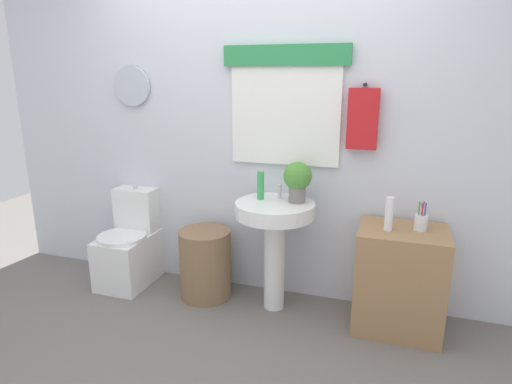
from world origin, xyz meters
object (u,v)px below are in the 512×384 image
toilet (130,247)px  pedestal_sink (275,228)px  wooden_cabinet (399,279)px  toothbrush_cup (421,222)px  soap_bottle (261,185)px  potted_plant (298,179)px  lotion_bottle (389,214)px  laundry_hamper (205,264)px

toilet → pedestal_sink: size_ratio=0.97×
pedestal_sink → toilet: bearing=178.4°
wooden_cabinet → toothbrush_cup: toothbrush_cup is taller
wooden_cabinet → soap_bottle: soap_bottle is taller
toilet → potted_plant: potted_plant is taller
toothbrush_cup → lotion_bottle: bearing=-162.8°
soap_bottle → lotion_bottle: 0.88m
wooden_cabinet → toothbrush_cup: bearing=11.6°
toilet → laundry_hamper: size_ratio=1.47×
lotion_bottle → toothbrush_cup: 0.21m
wooden_cabinet → soap_bottle: 1.11m
laundry_hamper → pedestal_sink: bearing=0.0°
toilet → laundry_hamper: toilet is taller
wooden_cabinet → toothbrush_cup: size_ratio=3.75×
wooden_cabinet → laundry_hamper: bearing=180.0°
laundry_hamper → soap_bottle: soap_bottle is taller
potted_plant → toothbrush_cup: bearing=-2.8°
potted_plant → lotion_bottle: bearing=-9.3°
toilet → soap_bottle: bearing=0.8°
pedestal_sink → toothbrush_cup: toothbrush_cup is taller
wooden_cabinet → lotion_bottle: bearing=-157.6°
wooden_cabinet → lotion_bottle: size_ratio=3.23×
soap_bottle → toothbrush_cup: 1.08m
pedestal_sink → potted_plant: (0.14, 0.06, 0.35)m
toilet → lotion_bottle: (1.97, -0.07, 0.51)m
pedestal_sink → potted_plant: size_ratio=2.82×
toilet → toothbrush_cup: (2.17, -0.01, 0.46)m
pedestal_sink → lotion_bottle: 0.78m
toilet → potted_plant: bearing=1.1°
lotion_bottle → toothbrush_cup: bearing=17.2°
pedestal_sink → soap_bottle: soap_bottle is taller
laundry_hamper → pedestal_sink: 0.64m
pedestal_sink → lotion_bottle: lotion_bottle is taller
soap_bottle → toothbrush_cup: size_ratio=1.08×
potted_plant → toothbrush_cup: (0.81, -0.04, -0.21)m
potted_plant → wooden_cabinet: bearing=-4.8°
pedestal_sink → soap_bottle: 0.31m
pedestal_sink → wooden_cabinet: size_ratio=1.15×
wooden_cabinet → lotion_bottle: lotion_bottle is taller
potted_plant → lotion_bottle: size_ratio=1.31×
soap_bottle → laundry_hamper: bearing=-173.2°
lotion_bottle → laundry_hamper: bearing=178.2°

